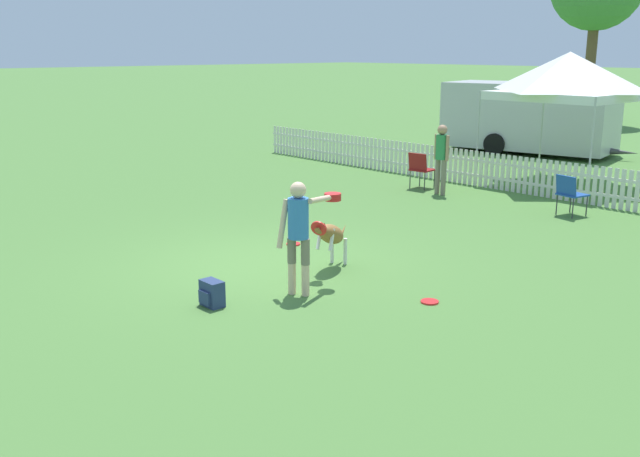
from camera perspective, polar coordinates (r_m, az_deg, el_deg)
name	(u,v)px	position (r m, az deg, el deg)	size (l,w,h in m)	color
ground_plane	(263,264)	(11.13, -4.54, -2.86)	(240.00, 240.00, 0.00)	#4C7A38
handler_person	(301,224)	(9.53, -1.54, 0.36)	(0.40, 1.05, 1.56)	beige
leaping_dog	(331,235)	(10.68, 0.85, -0.49)	(0.67, 1.18, 0.88)	olive
frisbee_near_handler	(430,302)	(9.57, 8.76, -5.81)	(0.24, 0.24, 0.02)	red
frisbee_near_dog	(293,244)	(12.20, -2.15, -1.25)	(0.24, 0.24, 0.02)	red
backpack_on_grass	(212,294)	(9.39, -8.66, -5.17)	(0.32, 0.24, 0.34)	navy
picket_fence	(537,177)	(16.91, 16.98, 3.95)	(19.03, 0.04, 0.85)	silver
folding_chair_blue_left	(420,167)	(17.17, 8.03, 4.88)	(0.54, 0.56, 0.87)	#333338
folding_chair_center	(570,192)	(15.04, 19.35, 2.81)	(0.57, 0.58, 0.83)	#333338
canopy_tent_secondary	(569,76)	(18.45, 19.27, 11.45)	(2.99, 2.99, 3.19)	#B2B2B2
spectator_standing	(441,153)	(16.48, 9.69, 5.99)	(0.42, 0.27, 1.60)	#7A705B
equipment_trailer	(529,116)	(23.94, 16.38, 8.63)	(6.10, 3.22, 2.20)	#B7B7B7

